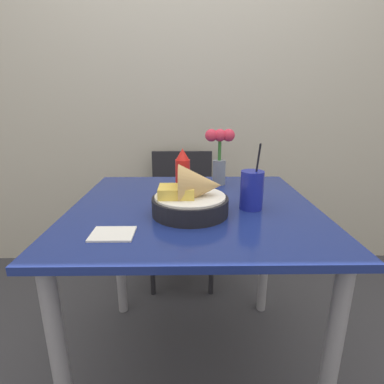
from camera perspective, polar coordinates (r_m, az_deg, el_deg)
name	(u,v)px	position (r m, az deg, el deg)	size (l,w,h in m)	color
ground_plane	(194,365)	(1.58, 0.30, -30.09)	(12.00, 12.00, 0.00)	#38383D
wall_window	(191,79)	(2.11, -0.20, 20.80)	(7.00, 0.06, 2.60)	#B7B2A3
dining_table	(194,234)	(1.19, 0.35, -7.94)	(0.92, 0.89, 0.78)	navy
chair_far_window	(182,203)	(2.00, -1.90, -2.18)	(0.40, 0.40, 0.84)	black
food_basket	(193,197)	(1.03, 0.17, -0.93)	(0.27, 0.27, 0.18)	black
ketchup_bottle	(183,173)	(1.24, -1.79, 3.62)	(0.06, 0.06, 0.20)	red
drink_cup	(252,191)	(1.11, 11.30, 0.15)	(0.08, 0.08, 0.24)	#192399
flower_vase	(220,152)	(1.40, 5.27, 7.68)	(0.14, 0.06, 0.26)	gray
napkin	(113,234)	(0.92, -14.87, -7.73)	(0.13, 0.10, 0.01)	white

